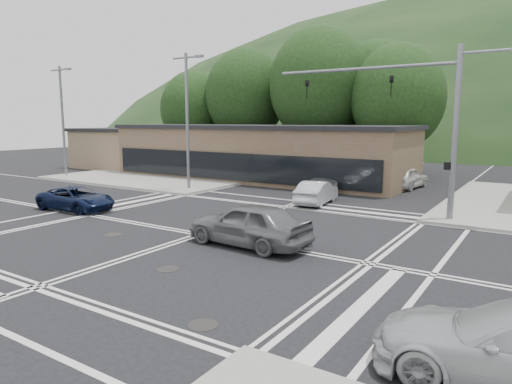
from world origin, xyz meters
The scene contains 18 objects.
ground centered at (0.00, 0.00, 0.00)m, with size 120.00×120.00×0.00m, color black.
sidewalk_nw centered at (-15.00, 15.00, 0.07)m, with size 16.00×16.00×0.15m, color gray.
commercial_row centered at (-8.00, 17.00, 2.00)m, with size 24.00×8.00×4.00m, color brown.
commercial_nw centered at (-24.00, 17.00, 1.80)m, with size 8.00×7.00×3.60m, color #846B4F.
hill_north centered at (0.00, 90.00, 0.00)m, with size 252.00×126.00×140.00m, color #183216.
tree_n_a centered at (-14.00, 24.00, 7.14)m, with size 8.00×8.00×11.75m.
tree_n_b centered at (-6.00, 24.00, 7.79)m, with size 9.00×9.00×12.98m.
tree_n_c centered at (1.00, 24.00, 6.49)m, with size 7.60×7.60×10.87m.
tree_n_d centered at (-20.00, 23.00, 5.84)m, with size 6.80×6.80×9.76m.
tree_n_e centered at (-2.00, 28.00, 7.14)m, with size 8.40×8.40×11.98m.
streetlight_nw centered at (-8.44, 9.00, 5.05)m, with size 2.50×0.25×9.00m.
streetlight_w centered at (-21.94, 9.00, 5.05)m, with size 2.50×0.25×9.00m.
signal_mast_ne centered at (6.95, 8.20, 5.07)m, with size 11.65×0.30×8.00m.
car_blue_west centered at (-8.83, 0.50, 0.61)m, with size 2.02×4.38×1.22m, color black.
car_grey_center centered at (2.62, -0.30, 0.83)m, with size 1.96×4.87×1.66m, color slate.
car_queue_a centered at (1.00, 9.00, 0.66)m, with size 1.39×3.99×1.31m, color #B7BABF.
car_queue_b centered at (3.64, 17.79, 0.76)m, with size 1.80×4.47×1.52m, color silver.
car_northbound centered at (-0.50, 14.09, 0.72)m, with size 2.03×4.98×1.45m, color slate.
Camera 1 is at (11.92, -14.16, 4.68)m, focal length 32.00 mm.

